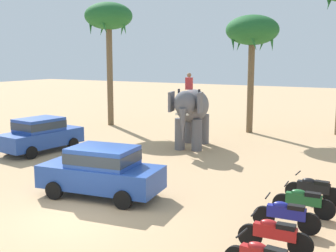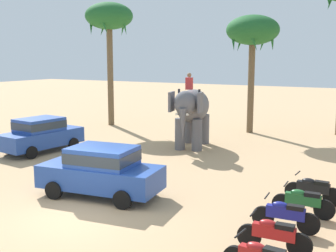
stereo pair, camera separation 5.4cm
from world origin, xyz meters
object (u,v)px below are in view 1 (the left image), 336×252
Objects in this scene: elephant_with_mahout at (192,109)px; motorcycle_mid_row at (275,234)px; motorcycle_fourth_in_row at (286,214)px; motorcycle_far_in_row at (303,201)px; motorcycle_end_of_row at (313,189)px; palm_tree_left_of_road at (109,20)px; car_sedan_foreground at (102,169)px; car_parked_far_side at (41,133)px; palm_tree_near_hut at (252,33)px.

motorcycle_mid_row is (7.04, -9.90, -1.53)m from elephant_with_mahout.
motorcycle_mid_row is 1.42m from motorcycle_fourth_in_row.
motorcycle_mid_row and motorcycle_far_in_row have the same top height.
motorcycle_end_of_row is (0.03, 1.35, 0.00)m from motorcycle_far_in_row.
palm_tree_left_of_road reaches higher than motorcycle_fourth_in_row.
car_sedan_foreground reaches higher than motorcycle_far_in_row.
palm_tree_left_of_road is at bearing 140.44° from motorcycle_fourth_in_row.
car_parked_far_side is 2.36× the size of motorcycle_fourth_in_row.
car_parked_far_side is at bearing -124.66° from palm_tree_near_hut.
elephant_with_mahout is 0.48× the size of palm_tree_left_of_road.
palm_tree_left_of_road is at bearing -169.09° from palm_tree_near_hut.
car_parked_far_side is 10.84m from palm_tree_left_of_road.
motorcycle_fourth_in_row is at bearing -68.07° from palm_tree_near_hut.
motorcycle_fourth_in_row is at bearing -94.61° from motorcycle_end_of_row.
elephant_with_mahout is 10.45m from palm_tree_left_of_road.
car_sedan_foreground is at bearing -54.40° from palm_tree_left_of_road.
car_sedan_foreground is 1.07× the size of elephant_with_mahout.
elephant_with_mahout is 0.56× the size of palm_tree_near_hut.
motorcycle_fourth_in_row is at bearing -39.56° from palm_tree_left_of_road.
motorcycle_mid_row is 0.25× the size of palm_tree_near_hut.
motorcycle_fourth_in_row is (6.96, -8.49, -1.53)m from elephant_with_mahout.
motorcycle_fourth_in_row is 0.25× the size of palm_tree_near_hut.
palm_tree_near_hut is (0.36, 14.39, 5.16)m from car_sedan_foreground.
car_parked_far_side is 13.25m from motorcycle_end_of_row.
palm_tree_left_of_road is (-15.34, 9.82, 6.67)m from motorcycle_end_of_row.
motorcycle_mid_row is at bearing -12.17° from car_sedan_foreground.
car_sedan_foreground reaches higher than motorcycle_mid_row.
car_sedan_foreground is at bearing -179.23° from motorcycle_fourth_in_row.
elephant_with_mahout reaches higher than motorcycle_fourth_in_row.
palm_tree_left_of_road reaches higher than motorcycle_mid_row.
motorcycle_far_in_row is at bearing 82.15° from motorcycle_fourth_in_row.
motorcycle_mid_row is at bearing -54.61° from elephant_with_mahout.
motorcycle_end_of_row is at bearing 85.39° from motorcycle_fourth_in_row.
motorcycle_end_of_row is 14.23m from palm_tree_near_hut.
palm_tree_left_of_road is at bearing 137.53° from motorcycle_mid_row.
motorcycle_end_of_row is at bearing -5.20° from car_parked_far_side.
palm_tree_left_of_road is (-2.16, 8.62, 6.21)m from car_parked_far_side.
motorcycle_far_in_row is (6.30, 1.41, -0.46)m from car_sedan_foreground.
palm_tree_near_hut is at bearing 111.93° from motorcycle_fourth_in_row.
car_sedan_foreground is 8.67m from elephant_with_mahout.
motorcycle_fourth_in_row is 16.41m from palm_tree_near_hut.
palm_tree_left_of_road is at bearing 153.84° from elephant_with_mahout.
elephant_with_mahout is at bearing -101.66° from palm_tree_near_hut.
car_parked_far_side is 2.36× the size of motorcycle_far_in_row.
car_parked_far_side reaches higher than motorcycle_mid_row.
motorcycle_end_of_row is at bearing -32.63° from palm_tree_left_of_road.
palm_tree_left_of_road reaches higher than palm_tree_near_hut.
motorcycle_end_of_row is at bearing -39.00° from elephant_with_mahout.
motorcycle_far_in_row is (0.18, 1.32, 0.00)m from motorcycle_fourth_in_row.
motorcycle_fourth_in_row is 1.00× the size of motorcycle_far_in_row.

